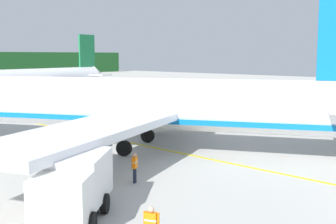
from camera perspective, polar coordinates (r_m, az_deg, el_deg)
airliner_foreground at (r=34.45m, az=-5.46°, el=1.00°), size 32.36×38.23×11.90m
airliner_mid_apron at (r=75.73m, az=-17.46°, el=3.81°), size 37.78×31.46×10.89m
service_truck_baggage at (r=20.10m, az=-11.65°, el=-9.03°), size 5.57×5.14×2.69m
crew_loader_left at (r=25.30m, az=-4.22°, el=-6.69°), size 0.55×0.43×1.71m
apron_guide_line at (r=32.87m, az=1.86°, el=-5.25°), size 0.30×60.00×0.01m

